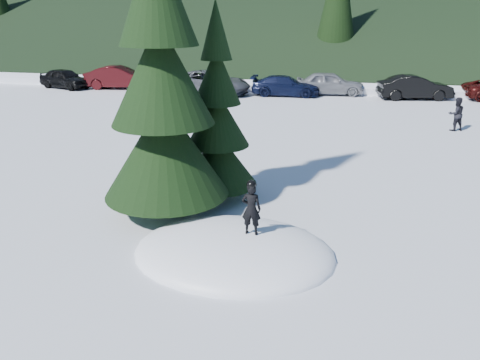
% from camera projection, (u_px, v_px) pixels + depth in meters
% --- Properties ---
extents(ground, '(200.00, 200.00, 0.00)m').
position_uv_depth(ground, '(234.00, 254.00, 10.32)').
color(ground, white).
rests_on(ground, ground).
extents(snow_mound, '(4.48, 3.52, 0.96)m').
position_uv_depth(snow_mound, '(234.00, 254.00, 10.32)').
color(snow_mound, white).
rests_on(snow_mound, ground).
extents(spruce_tall, '(3.20, 3.20, 8.60)m').
position_uv_depth(spruce_tall, '(162.00, 87.00, 11.29)').
color(spruce_tall, black).
rests_on(spruce_tall, ground).
extents(spruce_short, '(2.20, 2.20, 5.37)m').
position_uv_depth(spruce_short, '(217.00, 125.00, 12.79)').
color(spruce_short, black).
rests_on(spruce_short, ground).
extents(child_skier, '(0.42, 0.28, 1.16)m').
position_uv_depth(child_skier, '(251.00, 209.00, 9.99)').
color(child_skier, black).
rests_on(child_skier, snow_mound).
extents(adult_0, '(0.89, 0.80, 1.50)m').
position_uv_depth(adult_0, '(456.00, 114.00, 20.82)').
color(adult_0, black).
rests_on(adult_0, ground).
extents(car_0, '(4.30, 2.79, 1.36)m').
position_uv_depth(car_0, '(65.00, 78.00, 32.62)').
color(car_0, black).
rests_on(car_0, ground).
extents(car_1, '(4.88, 2.32, 1.55)m').
position_uv_depth(car_1, '(120.00, 77.00, 32.42)').
color(car_1, black).
rests_on(car_1, ground).
extents(car_2, '(5.88, 3.84, 1.50)m').
position_uv_depth(car_2, '(210.00, 82.00, 30.31)').
color(car_2, '#4B4D52').
rests_on(car_2, ground).
extents(car_3, '(4.37, 1.87, 1.26)m').
position_uv_depth(car_3, '(286.00, 86.00, 29.67)').
color(car_3, black).
rests_on(car_3, ground).
extents(car_4, '(4.44, 2.09, 1.47)m').
position_uv_depth(car_4, '(330.00, 83.00, 30.03)').
color(car_4, gray).
rests_on(car_4, ground).
extents(car_5, '(4.58, 2.32, 1.44)m').
position_uv_depth(car_5, '(415.00, 87.00, 28.44)').
color(car_5, black).
rests_on(car_5, ground).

